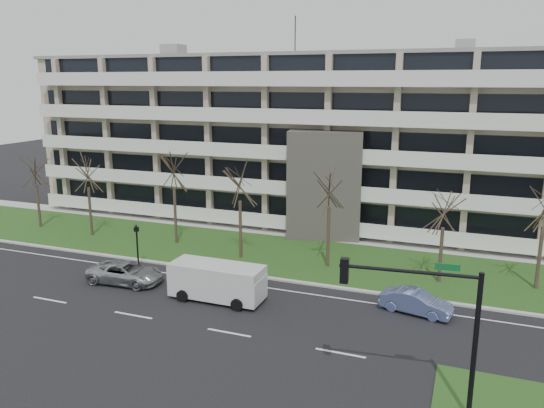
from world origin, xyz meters
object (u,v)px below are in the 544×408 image
at_px(white_van, 218,279).
at_px(traffic_signal, 428,317).
at_px(blue_sedan, 416,302).
at_px(silver_pickup, 125,273).
at_px(pedestrian_signal, 137,240).

height_order(white_van, traffic_signal, traffic_signal).
bearing_deg(traffic_signal, blue_sedan, 91.90).
xyz_separation_m(silver_pickup, traffic_signal, (19.54, -7.37, 3.38)).
xyz_separation_m(blue_sedan, traffic_signal, (1.24, -9.39, 3.41)).
xyz_separation_m(silver_pickup, blue_sedan, (18.30, 2.02, -0.03)).
height_order(silver_pickup, white_van, white_van).
bearing_deg(white_van, pedestrian_signal, 158.41).
relative_size(silver_pickup, traffic_signal, 0.79).
distance_m(silver_pickup, traffic_signal, 21.16).
bearing_deg(blue_sedan, silver_pickup, 108.08).
bearing_deg(pedestrian_signal, blue_sedan, -1.92).
distance_m(white_van, pedestrian_signal, 8.59).
xyz_separation_m(white_van, traffic_signal, (12.62, -7.09, 2.75)).
bearing_deg(silver_pickup, blue_sedan, -87.44).
distance_m(silver_pickup, white_van, 6.96).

